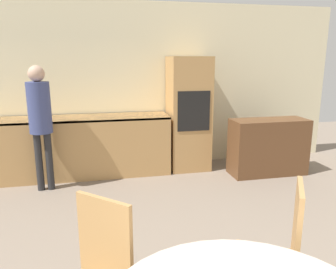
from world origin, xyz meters
TOP-DOWN VIEW (x-y plane):
  - wall_back at (0.00, 5.38)m, footprint 6.74×0.05m
  - kitchen_counter at (-1.05, 5.03)m, footprint 2.94×0.60m
  - oven_unit at (0.77, 5.04)m, footprint 0.62×0.59m
  - sideboard at (1.89, 4.50)m, footprint 1.16×0.45m
  - chair_far_right at (0.47, 1.79)m, footprint 0.55×0.55m
  - person_standing at (-1.36, 4.55)m, footprint 0.29×0.29m

SIDE VIEW (x-z plane):
  - sideboard at x=1.89m, z-range 0.00..0.85m
  - kitchen_counter at x=-1.05m, z-range 0.01..0.91m
  - chair_far_right at x=0.47m, z-range 0.05..1.05m
  - oven_unit at x=0.77m, z-range 0.00..1.77m
  - person_standing at x=-1.36m, z-range 0.21..1.87m
  - wall_back at x=0.00m, z-range 0.00..2.60m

